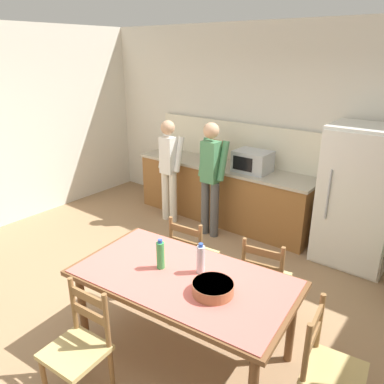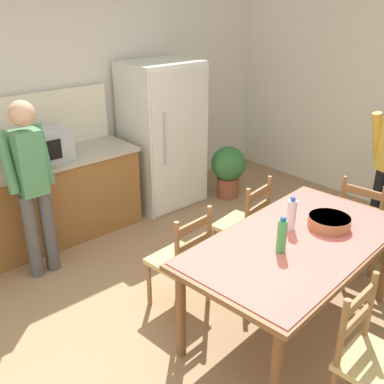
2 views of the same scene
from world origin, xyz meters
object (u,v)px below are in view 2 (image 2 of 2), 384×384
Objects in this scene: chair_head_end at (363,223)px; dining_table at (297,249)px; chair_side_far_left at (182,260)px; potted_plant at (228,168)px; chair_side_near_left at (372,361)px; bottle_near_centre at (282,236)px; person_at_counter at (32,182)px; refrigerator at (163,135)px; microwave at (43,146)px; serving_bowl at (329,221)px; chair_side_far_right at (244,225)px; bottle_off_centre at (291,215)px.

dining_table is at bearing 88.24° from chair_head_end.
chair_side_far_left is 1.36× the size of potted_plant.
potted_plant is at bearing 54.56° from chair_side_near_left.
chair_head_end is (1.43, 0.13, -0.46)m from bottle_near_centre.
bottle_near_centre is (-0.23, -0.02, 0.20)m from dining_table.
chair_head_end is at bearing -95.70° from potted_plant.
person_at_counter is (-0.79, 2.82, 0.48)m from chair_side_near_left.
refrigerator is 2.68m from bottle_near_centre.
potted_plant is at bearing -11.60° from microwave.
serving_bowl is 0.95m from chair_side_far_right.
potted_plant is (1.32, 1.93, -0.52)m from bottle_off_centre.
refrigerator reaches higher than chair_side_near_left.
microwave is 0.31× the size of person_at_counter.
serving_bowl is at bearing -98.25° from refrigerator.
bottle_off_centre is (-0.62, -2.36, 0.04)m from refrigerator.
bottle_off_centre is (0.86, -2.38, -0.14)m from microwave.
chair_side_far_right is (-0.35, -1.67, -0.42)m from refrigerator.
bottle_off_centre is 1.14m from chair_side_near_left.
chair_head_end is 3.04m from person_at_counter.
bottle_off_centre is at bearing -124.33° from potted_plant.
chair_head_end is 0.56× the size of person_at_counter.
chair_head_end is 1.36× the size of potted_plant.
potted_plant is at bearing -88.39° from person_at_counter.
bottle_off_centre reaches higher than dining_table.
serving_bowl is 0.48× the size of potted_plant.
chair_side_far_right and chair_side_far_left have the same top height.
chair_side_far_left is (-0.48, 0.74, -0.26)m from dining_table.
refrigerator is at bearing -129.35° from chair_side_far_left.
dining_table is 0.92m from chair_side_far_left.
refrigerator is 1.89× the size of chair_side_far_left.
refrigerator reaches higher than chair_side_far_left.
dining_table is at bearing -150.42° from person_at_counter.
chair_side_near_left is at bearing -164.25° from person_at_counter.
person_at_counter reaches higher than potted_plant.
chair_side_far_left is at bearing -124.00° from refrigerator.
chair_side_far_right is at bearing 55.93° from bottle_near_centre.
refrigerator is at bearing -74.69° from person_at_counter.
chair_side_near_left is 0.56× the size of person_at_counter.
person_at_counter is 2.45× the size of potted_plant.
refrigerator is 0.95m from potted_plant.
person_at_counter is 2.59m from potted_plant.
bottle_off_centre reaches higher than potted_plant.
refrigerator is 1.76m from chair_side_far_right.
bottle_near_centre is 0.40× the size of potted_plant.
serving_bowl is 0.20× the size of person_at_counter.
serving_bowl is 0.35× the size of chair_side_far_right.
bottle_near_centre is at bearing -110.17° from refrigerator.
microwave is 0.55× the size of chair_side_far_left.
potted_plant is at bearing -140.13° from chair_side_far_right.
chair_side_far_right is 1.78m from chair_side_near_left.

